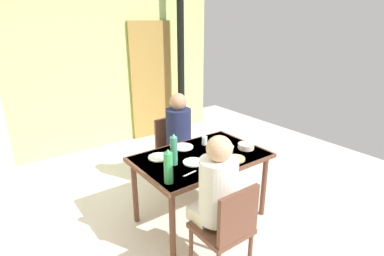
# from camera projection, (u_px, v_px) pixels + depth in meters

# --- Properties ---
(ground_plane) EXTENTS (6.88, 6.88, 0.00)m
(ground_plane) POSITION_uv_depth(u_px,v_px,m) (178.00, 232.00, 3.07)
(ground_plane) COLOR silver
(wall_back) EXTENTS (4.75, 0.10, 2.75)m
(wall_back) POSITION_uv_depth(u_px,v_px,m) (79.00, 64.00, 4.62)
(wall_back) COLOR #B2D076
(wall_back) RESTS_ON ground_plane
(door_wooden) EXTENTS (0.80, 0.05, 2.00)m
(door_wooden) POSITION_uv_depth(u_px,v_px,m) (152.00, 81.00, 5.35)
(door_wooden) COLOR olive
(door_wooden) RESTS_ON ground_plane
(stove_pipe_column) EXTENTS (0.12, 0.12, 2.75)m
(stove_pipe_column) POSITION_uv_depth(u_px,v_px,m) (181.00, 59.00, 5.27)
(stove_pipe_column) COLOR black
(stove_pipe_column) RESTS_ON ground_plane
(dining_table) EXTENTS (1.29, 0.84, 0.73)m
(dining_table) POSITION_uv_depth(u_px,v_px,m) (201.00, 163.00, 3.08)
(dining_table) COLOR brown
(dining_table) RESTS_ON ground_plane
(chair_near_diner) EXTENTS (0.40, 0.40, 0.87)m
(chair_near_diner) POSITION_uv_depth(u_px,v_px,m) (227.00, 228.00, 2.36)
(chair_near_diner) COLOR brown
(chair_near_diner) RESTS_ON ground_plane
(chair_far_diner) EXTENTS (0.40, 0.40, 0.87)m
(chair_far_diner) POSITION_uv_depth(u_px,v_px,m) (173.00, 148.00, 3.82)
(chair_far_diner) COLOR brown
(chair_far_diner) RESTS_ON ground_plane
(person_near_diner) EXTENTS (0.30, 0.37, 0.77)m
(person_near_diner) POSITION_uv_depth(u_px,v_px,m) (217.00, 188.00, 2.36)
(person_near_diner) COLOR silver
(person_near_diner) RESTS_ON ground_plane
(person_far_diner) EXTENTS (0.30, 0.37, 0.77)m
(person_far_diner) POSITION_uv_depth(u_px,v_px,m) (179.00, 130.00, 3.62)
(person_far_diner) COLOR #24224B
(person_far_diner) RESTS_ON ground_plane
(water_bottle_green_near) EXTENTS (0.07, 0.07, 0.31)m
(water_bottle_green_near) POSITION_uv_depth(u_px,v_px,m) (174.00, 150.00, 2.83)
(water_bottle_green_near) COLOR #348766
(water_bottle_green_near) RESTS_ON dining_table
(water_bottle_green_far) EXTENTS (0.08, 0.08, 0.30)m
(water_bottle_green_far) POSITION_uv_depth(u_px,v_px,m) (168.00, 167.00, 2.50)
(water_bottle_green_far) COLOR green
(water_bottle_green_far) RESTS_ON dining_table
(serving_bowl_center) EXTENTS (0.17, 0.17, 0.05)m
(serving_bowl_center) POSITION_uv_depth(u_px,v_px,m) (246.00, 146.00, 3.21)
(serving_bowl_center) COLOR beige
(serving_bowl_center) RESTS_ON dining_table
(dinner_plate_near_left) EXTENTS (0.20, 0.20, 0.01)m
(dinner_plate_near_left) POSITION_uv_depth(u_px,v_px,m) (193.00, 162.00, 2.90)
(dinner_plate_near_left) COLOR white
(dinner_plate_near_left) RESTS_ON dining_table
(dinner_plate_near_right) EXTENTS (0.21, 0.21, 0.01)m
(dinner_plate_near_right) POSITION_uv_depth(u_px,v_px,m) (159.00, 157.00, 3.01)
(dinner_plate_near_right) COLOR silver
(dinner_plate_near_right) RESTS_ON dining_table
(dinner_plate_far_center) EXTENTS (0.22, 0.22, 0.01)m
(dinner_plate_far_center) POSITION_uv_depth(u_px,v_px,m) (183.00, 147.00, 3.25)
(dinner_plate_far_center) COLOR white
(dinner_plate_far_center) RESTS_ON dining_table
(dinner_plate_far_side) EXTENTS (0.21, 0.21, 0.01)m
(dinner_plate_far_side) POSITION_uv_depth(u_px,v_px,m) (224.00, 147.00, 3.26)
(dinner_plate_far_side) COLOR white
(dinner_plate_far_side) RESTS_ON dining_table
(drinking_glass_by_near_diner) EXTENTS (0.06, 0.06, 0.11)m
(drinking_glass_by_near_diner) POSITION_uv_depth(u_px,v_px,m) (217.00, 160.00, 2.84)
(drinking_glass_by_near_diner) COLOR silver
(drinking_glass_by_near_diner) RESTS_ON dining_table
(drinking_glass_by_far_diner) EXTENTS (0.06, 0.06, 0.09)m
(drinking_glass_by_far_diner) POSITION_uv_depth(u_px,v_px,m) (205.00, 141.00, 3.31)
(drinking_glass_by_far_diner) COLOR silver
(drinking_glass_by_far_diner) RESTS_ON dining_table
(bread_plate_sliced) EXTENTS (0.19, 0.19, 0.02)m
(bread_plate_sliced) POSITION_uv_depth(u_px,v_px,m) (235.00, 159.00, 2.96)
(bread_plate_sliced) COLOR #DBB77A
(bread_plate_sliced) RESTS_ON dining_table
(cutlery_knife_near) EXTENTS (0.02, 0.15, 0.00)m
(cutlery_knife_near) POSITION_uv_depth(u_px,v_px,m) (218.00, 140.00, 3.46)
(cutlery_knife_near) COLOR silver
(cutlery_knife_near) RESTS_ON dining_table
(cutlery_fork_near) EXTENTS (0.15, 0.04, 0.00)m
(cutlery_fork_near) POSITION_uv_depth(u_px,v_px,m) (190.00, 173.00, 2.70)
(cutlery_fork_near) COLOR silver
(cutlery_fork_near) RESTS_ON dining_table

